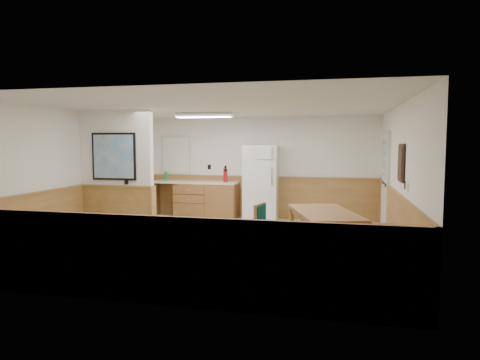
% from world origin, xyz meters
% --- Properties ---
extents(ground, '(6.00, 6.00, 0.00)m').
position_xyz_m(ground, '(0.00, 0.00, 0.00)').
color(ground, tan).
rests_on(ground, ground).
extents(ceiling, '(6.00, 6.00, 0.02)m').
position_xyz_m(ceiling, '(0.00, 0.00, 2.50)').
color(ceiling, white).
rests_on(ceiling, back_wall).
extents(back_wall, '(6.00, 0.02, 2.50)m').
position_xyz_m(back_wall, '(0.00, 3.00, 1.25)').
color(back_wall, white).
rests_on(back_wall, ground).
extents(right_wall, '(0.02, 6.00, 2.50)m').
position_xyz_m(right_wall, '(3.00, 0.00, 1.25)').
color(right_wall, white).
rests_on(right_wall, ground).
extents(left_wall, '(0.02, 6.00, 2.50)m').
position_xyz_m(left_wall, '(-3.00, 0.00, 1.25)').
color(left_wall, white).
rests_on(left_wall, ground).
extents(wainscot_back, '(6.00, 0.04, 1.00)m').
position_xyz_m(wainscot_back, '(0.00, 2.98, 0.50)').
color(wainscot_back, '#B9884A').
rests_on(wainscot_back, ground).
extents(wainscot_right, '(0.04, 6.00, 1.00)m').
position_xyz_m(wainscot_right, '(2.98, 0.00, 0.50)').
color(wainscot_right, '#B9884A').
rests_on(wainscot_right, ground).
extents(wainscot_left, '(0.04, 6.00, 1.00)m').
position_xyz_m(wainscot_left, '(-2.98, 0.00, 0.50)').
color(wainscot_left, '#B9884A').
rests_on(wainscot_left, ground).
extents(partition_wall, '(1.50, 0.20, 2.50)m').
position_xyz_m(partition_wall, '(-2.25, 0.19, 1.23)').
color(partition_wall, white).
rests_on(partition_wall, ground).
extents(kitchen_counter, '(2.20, 0.61, 1.00)m').
position_xyz_m(kitchen_counter, '(-1.21, 2.68, 0.46)').
color(kitchen_counter, brown).
rests_on(kitchen_counter, ground).
extents(exterior_door, '(0.07, 1.02, 2.15)m').
position_xyz_m(exterior_door, '(2.96, 1.90, 1.05)').
color(exterior_door, silver).
rests_on(exterior_door, ground).
extents(kitchen_window, '(0.80, 0.04, 1.00)m').
position_xyz_m(kitchen_window, '(-2.10, 2.98, 1.55)').
color(kitchen_window, silver).
rests_on(kitchen_window, back_wall).
extents(wall_painting, '(0.04, 0.50, 0.60)m').
position_xyz_m(wall_painting, '(2.97, -0.30, 1.55)').
color(wall_painting, '#321D14').
rests_on(wall_painting, right_wall).
extents(fluorescent_fixture, '(1.20, 0.30, 0.09)m').
position_xyz_m(fluorescent_fixture, '(-0.80, 1.30, 2.45)').
color(fluorescent_fixture, silver).
rests_on(fluorescent_fixture, ceiling).
extents(refrigerator, '(0.83, 0.74, 1.81)m').
position_xyz_m(refrigerator, '(0.20, 2.63, 0.91)').
color(refrigerator, white).
rests_on(refrigerator, ground).
extents(dining_table, '(1.36, 1.94, 0.75)m').
position_xyz_m(dining_table, '(1.80, -0.41, 0.66)').
color(dining_table, '#AE6F3F').
rests_on(dining_table, ground).
extents(dining_bench, '(0.50, 1.75, 0.45)m').
position_xyz_m(dining_bench, '(2.74, -0.47, 0.35)').
color(dining_bench, '#AE6F3F').
rests_on(dining_bench, ground).
extents(dining_chair, '(0.71, 0.54, 0.85)m').
position_xyz_m(dining_chair, '(0.84, -0.47, 0.49)').
color(dining_chair, '#AE6F3F').
rests_on(dining_chair, ground).
extents(fire_extinguisher, '(0.13, 0.13, 0.41)m').
position_xyz_m(fire_extinguisher, '(-0.68, 2.64, 1.08)').
color(fire_extinguisher, red).
rests_on(fire_extinguisher, kitchen_counter).
extents(soap_bottle, '(0.10, 0.10, 0.24)m').
position_xyz_m(soap_bottle, '(-2.27, 2.71, 1.02)').
color(soap_bottle, '#198E41').
rests_on(soap_bottle, kitchen_counter).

